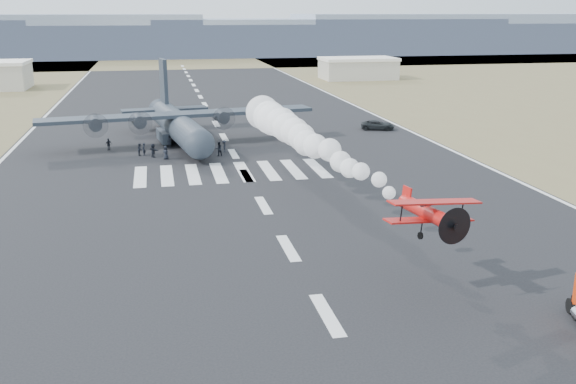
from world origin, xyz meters
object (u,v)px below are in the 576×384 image
object	(u,v)px
transport_aircraft	(178,123)
crew_b	(219,149)
hangar_right	(358,68)
aerobatic_biplane	(429,213)
crew_f	(153,150)
crew_g	(144,149)
crew_h	(140,149)
crew_e	(166,153)
crew_d	(109,144)
crew_c	(224,146)
support_vehicle	(378,125)
crew_a	(169,142)

from	to	relation	value
transport_aircraft	crew_b	size ratio (longest dim) A/B	20.59
hangar_right	aerobatic_biplane	bearing A→B (deg)	-105.85
crew_f	crew_g	xyz separation A→B (m)	(-1.20, 1.36, -0.07)
transport_aircraft	crew_h	world-z (taller)	transport_aircraft
crew_e	crew_h	size ratio (longest dim) A/B	1.08
crew_d	transport_aircraft	bearing A→B (deg)	166.59
aerobatic_biplane	crew_g	world-z (taller)	aerobatic_biplane
crew_b	crew_c	bearing A→B (deg)	-121.61
crew_f	crew_h	xyz separation A→B (m)	(-1.69, 1.45, -0.10)
hangar_right	transport_aircraft	world-z (taller)	transport_aircraft
aerobatic_biplane	transport_aircraft	bearing A→B (deg)	98.87
support_vehicle	crew_h	distance (m)	38.91
aerobatic_biplane	crew_c	bearing A→B (deg)	94.55
aerobatic_biplane	transport_aircraft	distance (m)	57.03
crew_c	crew_g	bearing A→B (deg)	-86.31
crew_d	crew_f	xyz separation A→B (m)	(5.94, -5.80, 0.09)
crew_e	hangar_right	bearing A→B (deg)	94.66
crew_a	crew_c	bearing A→B (deg)	15.50
aerobatic_biplane	crew_f	distance (m)	49.54
aerobatic_biplane	crew_g	distance (m)	51.24
transport_aircraft	support_vehicle	distance (m)	32.09
crew_a	crew_c	world-z (taller)	crew_a
hangar_right	crew_f	distance (m)	106.22
hangar_right	aerobatic_biplane	distance (m)	141.29
hangar_right	crew_d	world-z (taller)	hangar_right
aerobatic_biplane	crew_a	bearing A→B (deg)	101.22
crew_f	crew_g	size ratio (longest dim) A/B	1.09
hangar_right	crew_e	size ratio (longest dim) A/B	11.69
crew_a	crew_b	size ratio (longest dim) A/B	0.91
transport_aircraft	crew_d	bearing A→B (deg)	-168.76
crew_c	crew_h	size ratio (longest dim) A/B	0.98
transport_aircraft	crew_h	xyz separation A→B (m)	(-5.31, -7.74, -2.07)
crew_a	crew_d	bearing A→B (deg)	-132.77
hangar_right	crew_h	distance (m)	105.92
transport_aircraft	crew_c	distance (m)	9.95
aerobatic_biplane	crew_h	xyz separation A→B (m)	(-19.58, 47.41, -4.79)
hangar_right	aerobatic_biplane	size ratio (longest dim) A/B	3.00
aerobatic_biplane	crew_b	distance (m)	46.32
hangar_right	crew_g	xyz separation A→B (m)	(-57.67, -88.59, -2.18)
crew_f	crew_g	bearing A→B (deg)	8.00
transport_aircraft	crew_g	world-z (taller)	transport_aircraft
crew_g	crew_c	bearing A→B (deg)	103.31
crew_c	hangar_right	bearing A→B (deg)	155.65
crew_a	crew_d	world-z (taller)	crew_a
hangar_right	transport_aircraft	distance (m)	96.51
transport_aircraft	crew_c	bearing A→B (deg)	-61.91
crew_b	crew_g	distance (m)	9.91
crew_d	aerobatic_biplane	bearing A→B (deg)	81.77
transport_aircraft	crew_e	size ratio (longest dim) A/B	22.09
transport_aircraft	crew_e	xyz separation A→B (m)	(-2.05, -10.76, -2.01)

